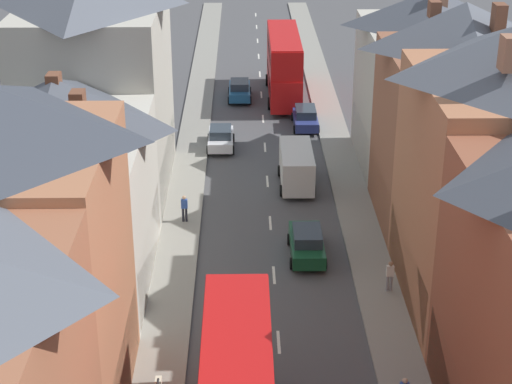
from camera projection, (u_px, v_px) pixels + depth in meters
pavement_left at (189, 169)px, 56.33m from camera, size 2.20×104.00×0.14m
pavement_right at (344, 168)px, 56.48m from camera, size 2.20×104.00×0.14m
centre_line_dashes at (267, 181)px, 54.61m from camera, size 0.14×97.80×0.01m
terrace_row_left at (20, 248)px, 32.97m from camera, size 8.00×52.45×14.49m
double_decker_bus_lead at (284, 64)px, 69.16m from camera, size 2.74×10.80×5.30m
car_parked_left_a at (240, 90)px, 69.61m from camera, size 1.90×4.23×1.60m
car_parked_right_a at (307, 243)px, 45.14m from camera, size 1.90×4.34×1.64m
car_parked_left_b at (305, 117)px, 63.51m from camera, size 1.90×4.60×1.58m
car_mid_white at (221, 138)px, 59.57m from camera, size 1.90×3.90×1.57m
delivery_van at (297, 166)px, 53.45m from camera, size 2.20×5.20×2.41m
pedestrian_mid_right at (390, 275)px, 41.65m from camera, size 0.36×0.22×1.61m
pedestrian_far_left at (184, 207)px, 48.68m from camera, size 0.36×0.22×1.61m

